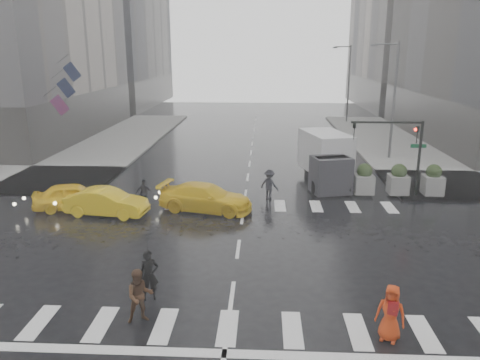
# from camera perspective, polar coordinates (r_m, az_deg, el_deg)

# --- Properties ---
(ground) EXTENTS (120.00, 120.00, 0.00)m
(ground) POSITION_cam_1_polar(r_m,az_deg,el_deg) (20.50, -0.22, -8.40)
(ground) COLOR black
(ground) RESTS_ON ground
(sidewalk_nw) EXTENTS (35.00, 35.00, 0.15)m
(sidewalk_nw) POSITION_cam_1_polar(r_m,az_deg,el_deg) (42.44, -26.13, 2.69)
(sidewalk_nw) COLOR slate
(sidewalk_nw) RESTS_ON ground
(road_markings) EXTENTS (18.00, 48.00, 0.01)m
(road_markings) POSITION_cam_1_polar(r_m,az_deg,el_deg) (20.50, -0.22, -8.39)
(road_markings) COLOR silver
(road_markings) RESTS_ON ground
(traffic_signal_pole) EXTENTS (4.45, 0.42, 4.50)m
(traffic_signal_pole) POSITION_cam_1_polar(r_m,az_deg,el_deg) (28.36, 19.24, 4.27)
(traffic_signal_pole) COLOR black
(traffic_signal_pole) RESTS_ON ground
(street_lamp_near) EXTENTS (2.15, 0.22, 9.00)m
(street_lamp_near) POSITION_cam_1_polar(r_m,az_deg,el_deg) (38.17, 18.09, 9.67)
(street_lamp_near) COLOR #59595B
(street_lamp_near) RESTS_ON ground
(street_lamp_far) EXTENTS (2.15, 0.22, 9.00)m
(street_lamp_far) POSITION_cam_1_polar(r_m,az_deg,el_deg) (57.67, 12.99, 11.73)
(street_lamp_far) COLOR #59595B
(street_lamp_far) RESTS_ON ground
(planter_west) EXTENTS (1.10, 1.10, 1.80)m
(planter_west) POSITION_cam_1_polar(r_m,az_deg,el_deg) (28.53, 14.88, 0.07)
(planter_west) COLOR slate
(planter_west) RESTS_ON ground
(planter_mid) EXTENTS (1.10, 1.10, 1.80)m
(planter_mid) POSITION_cam_1_polar(r_m,az_deg,el_deg) (29.02, 18.74, 0.02)
(planter_mid) COLOR slate
(planter_mid) RESTS_ON ground
(planter_east) EXTENTS (1.10, 1.10, 1.80)m
(planter_east) POSITION_cam_1_polar(r_m,az_deg,el_deg) (29.63, 22.46, -0.03)
(planter_east) COLOR slate
(planter_east) RESTS_ON ground
(flag_cluster) EXTENTS (2.87, 3.06, 4.69)m
(flag_cluster) POSITION_cam_1_polar(r_m,az_deg,el_deg) (40.65, -20.83, 10.72)
(flag_cluster) COLOR #59595B
(flag_cluster) RESTS_ON ground
(pedestrian_black) EXTENTS (1.21, 1.22, 2.43)m
(pedestrian_black) POSITION_cam_1_polar(r_m,az_deg,el_deg) (16.32, -11.15, -9.15)
(pedestrian_black) COLOR black
(pedestrian_black) RESTS_ON ground
(pedestrian_brown) EXTENTS (1.04, 0.93, 1.78)m
(pedestrian_brown) POSITION_cam_1_polar(r_m,az_deg,el_deg) (15.40, -12.12, -13.65)
(pedestrian_brown) COLOR #412717
(pedestrian_brown) RESTS_ON ground
(pedestrian_orange) EXTENTS (1.02, 0.87, 1.76)m
(pedestrian_orange) POSITION_cam_1_polar(r_m,az_deg,el_deg) (14.90, 17.90, -15.16)
(pedestrian_orange) COLOR red
(pedestrian_orange) RESTS_ON ground
(pedestrian_far_a) EXTENTS (0.93, 0.60, 1.54)m
(pedestrian_far_a) POSITION_cam_1_polar(r_m,az_deg,el_deg) (26.13, -11.59, -1.61)
(pedestrian_far_a) COLOR black
(pedestrian_far_a) RESTS_ON ground
(pedestrian_far_b) EXTENTS (1.29, 1.10, 1.75)m
(pedestrian_far_b) POSITION_cam_1_polar(r_m,az_deg,el_deg) (26.95, 3.60, -0.56)
(pedestrian_far_b) COLOR black
(pedestrian_far_b) RESTS_ON ground
(taxi_front) EXTENTS (4.47, 2.91, 1.42)m
(taxi_front) POSITION_cam_1_polar(r_m,az_deg,el_deg) (26.92, -19.64, -1.84)
(taxi_front) COLOR yellow
(taxi_front) RESTS_ON ground
(taxi_mid) EXTENTS (4.43, 2.02, 1.41)m
(taxi_mid) POSITION_cam_1_polar(r_m,az_deg,el_deg) (25.30, -15.98, -2.63)
(taxi_mid) COLOR yellow
(taxi_mid) RESTS_ON ground
(taxi_rear) EXTENTS (4.77, 2.95, 1.46)m
(taxi_rear) POSITION_cam_1_polar(r_m,az_deg,el_deg) (25.09, -4.20, -2.14)
(taxi_rear) COLOR yellow
(taxi_rear) RESTS_ON ground
(box_truck) EXTENTS (2.27, 6.05, 3.22)m
(box_truck) POSITION_cam_1_polar(r_m,az_deg,el_deg) (30.33, 10.50, 2.66)
(box_truck) COLOR silver
(box_truck) RESTS_ON ground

